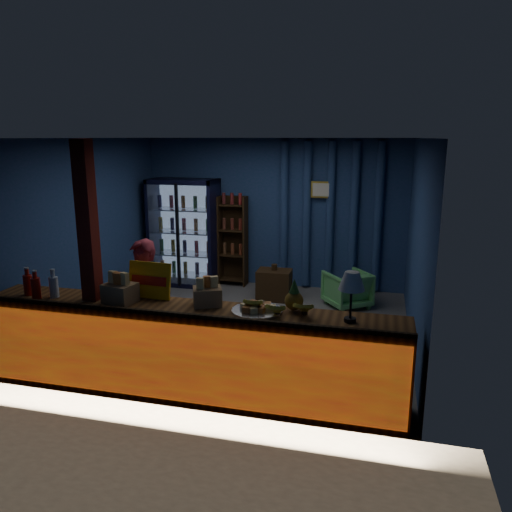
{
  "coord_description": "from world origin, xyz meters",
  "views": [
    {
      "loc": [
        1.84,
        -6.33,
        2.61
      ],
      "look_at": [
        0.29,
        -0.2,
        1.1
      ],
      "focal_mm": 35.0,
      "sensor_mm": 36.0,
      "label": 1
    }
  ],
  "objects": [
    {
      "name": "green_chair",
      "position": [
        1.39,
        1.29,
        0.29
      ],
      "size": [
        0.86,
        0.87,
        0.57
      ],
      "primitive_type": "imported",
      "rotation": [
        0.0,
        0.0,
        3.77
      ],
      "color": "#59B261",
      "rests_on": "ground"
    },
    {
      "name": "pastry_tray",
      "position": [
        0.72,
        -1.87,
        0.98
      ],
      "size": [
        0.5,
        0.5,
        0.08
      ],
      "color": "silver",
      "rests_on": "counter"
    },
    {
      "name": "room_walls",
      "position": [
        0.0,
        0.0,
        1.57
      ],
      "size": [
        4.6,
        4.6,
        4.6
      ],
      "color": "navy",
      "rests_on": "ground"
    },
    {
      "name": "beverage_cooler",
      "position": [
        -1.55,
        1.92,
        0.93
      ],
      "size": [
        1.2,
        0.62,
        1.9
      ],
      "color": "black",
      "rests_on": "ground"
    },
    {
      "name": "soda_bottles",
      "position": [
        -1.64,
        -1.97,
        1.07
      ],
      "size": [
        0.41,
        0.18,
        0.31
      ],
      "color": "#B1170B",
      "rests_on": "counter"
    },
    {
      "name": "side_table",
      "position": [
        0.2,
        1.36,
        0.25
      ],
      "size": [
        0.55,
        0.41,
        0.6
      ],
      "color": "#332010",
      "rests_on": "ground"
    },
    {
      "name": "bottle_shelf",
      "position": [
        -0.7,
        2.06,
        0.79
      ],
      "size": [
        0.5,
        0.28,
        1.6
      ],
      "color": "#332010",
      "rests_on": "ground"
    },
    {
      "name": "shopkeeper",
      "position": [
        -0.71,
        -1.43,
        0.76
      ],
      "size": [
        0.64,
        0.54,
        1.51
      ],
      "primitive_type": "imported",
      "rotation": [
        0.0,
        0.0,
        -0.37
      ],
      "color": "maroon",
      "rests_on": "ground"
    },
    {
      "name": "snack_box_left",
      "position": [
        -0.72,
        -1.92,
        1.07
      ],
      "size": [
        0.35,
        0.31,
        0.32
      ],
      "color": "#977749",
      "rests_on": "counter"
    },
    {
      "name": "curtain_folds",
      "position": [
        1.0,
        2.14,
        1.3
      ],
      "size": [
        1.74,
        0.14,
        2.5
      ],
      "color": "navy",
      "rests_on": "room_walls"
    },
    {
      "name": "ground",
      "position": [
        0.0,
        0.0,
        0.0
      ],
      "size": [
        4.6,
        4.6,
        0.0
      ],
      "primitive_type": "plane",
      "color": "#515154",
      "rests_on": "ground"
    },
    {
      "name": "support_post",
      "position": [
        -1.05,
        -1.9,
        1.3
      ],
      "size": [
        0.16,
        0.16,
        2.6
      ],
      "primitive_type": "cube",
      "color": "maroon",
      "rests_on": "ground"
    },
    {
      "name": "banana_bunches",
      "position": [
        0.93,
        -1.88,
        1.03
      ],
      "size": [
        0.71,
        0.28,
        0.15
      ],
      "color": "yellow",
      "rests_on": "counter"
    },
    {
      "name": "pineapple",
      "position": [
        1.06,
        -1.74,
        1.08
      ],
      "size": [
        0.19,
        0.19,
        0.32
      ],
      "color": "olive",
      "rests_on": "counter"
    },
    {
      "name": "counter",
      "position": [
        0.0,
        -1.91,
        0.48
      ],
      "size": [
        4.4,
        0.57,
        0.99
      ],
      "color": "brown",
      "rests_on": "ground"
    },
    {
      "name": "yellow_sign",
      "position": [
        -0.49,
        -1.71,
        1.14
      ],
      "size": [
        0.49,
        0.13,
        0.39
      ],
      "color": "#E29F0B",
      "rests_on": "counter"
    },
    {
      "name": "table_lamp",
      "position": [
        1.62,
        -1.91,
        1.32
      ],
      "size": [
        0.24,
        0.24,
        0.48
      ],
      "color": "black",
      "rests_on": "counter"
    },
    {
      "name": "snack_box_centre",
      "position": [
        0.18,
        -1.78,
        1.06
      ],
      "size": [
        0.35,
        0.32,
        0.3
      ],
      "color": "#977749",
      "rests_on": "counter"
    },
    {
      "name": "framed_picture",
      "position": [
        0.85,
        2.1,
        1.75
      ],
      "size": [
        0.36,
        0.04,
        0.28
      ],
      "color": "gold",
      "rests_on": "room_walls"
    }
  ]
}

